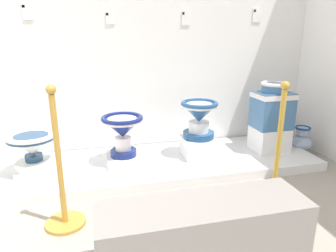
{
  "coord_description": "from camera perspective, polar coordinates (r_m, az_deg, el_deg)",
  "views": [
    {
      "loc": [
        1.18,
        -0.53,
        1.29
      ],
      "look_at": [
        1.85,
        2.22,
        0.43
      ],
      "focal_mm": 32.82,
      "sensor_mm": 36.0,
      "label": 1
    }
  ],
  "objects": [
    {
      "name": "stanchion_post_near_right",
      "position": [
        2.59,
        19.43,
        -7.42
      ],
      "size": [
        0.27,
        0.27,
        0.96
      ],
      "color": "gold",
      "rests_on": "ground_plane"
    },
    {
      "name": "info_placard_third",
      "position": [
        3.37,
        3.34,
        19.43
      ],
      "size": [
        0.09,
        0.01,
        0.14
      ],
      "color": "white"
    },
    {
      "name": "antique_toilet_pale_glazed",
      "position": [
        3.33,
        18.84,
        3.67
      ],
      "size": [
        0.37,
        0.3,
        0.48
      ],
      "color": "#3C6897",
      "rests_on": "plinth_block_pale_glazed"
    },
    {
      "name": "plinth_block_squat_floral",
      "position": [
        3.13,
        5.61,
        -3.84
      ],
      "size": [
        0.31,
        0.32,
        0.19
      ],
      "primitive_type": "cube",
      "color": "white",
      "rests_on": "display_platform"
    },
    {
      "name": "plinth_block_tall_cobalt",
      "position": [
        3.02,
        -23.39,
        -7.49
      ],
      "size": [
        0.3,
        0.29,
        0.05
      ],
      "primitive_type": "cube",
      "color": "white",
      "rests_on": "display_platform"
    },
    {
      "name": "antique_toilet_rightmost",
      "position": [
        2.9,
        -8.45,
        -0.49
      ],
      "size": [
        0.39,
        0.39,
        0.39
      ],
      "color": "navy",
      "rests_on": "plinth_block_rightmost"
    },
    {
      "name": "plinth_block_rightmost",
      "position": [
        3.0,
        -8.2,
        -6.07
      ],
      "size": [
        0.32,
        0.36,
        0.07
      ],
      "primitive_type": "cube",
      "color": "white",
      "rests_on": "display_platform"
    },
    {
      "name": "info_placard_fourth",
      "position": [
        3.69,
        16.21,
        19.19
      ],
      "size": [
        0.1,
        0.01,
        0.15
      ],
      "color": "white"
    },
    {
      "name": "antique_toilet_tall_cobalt",
      "position": [
        2.93,
        -23.91,
        -3.35
      ],
      "size": [
        0.42,
        0.42,
        0.32
      ],
      "color": "white",
      "rests_on": "plinth_block_tall_cobalt"
    },
    {
      "name": "museum_bench",
      "position": [
        1.84,
        6.48,
        -19.42
      ],
      "size": [
        1.18,
        0.36,
        0.4
      ],
      "primitive_type": "cube",
      "color": "gray",
      "rests_on": "ground_plane"
    },
    {
      "name": "wall_back",
      "position": [
        3.32,
        -3.29,
        19.01
      ],
      "size": [
        3.79,
        0.06,
        2.83
      ],
      "primitive_type": "cube",
      "color": "white",
      "rests_on": "ground_plane"
    },
    {
      "name": "plinth_block_pale_glazed",
      "position": [
        3.42,
        18.27,
        -2.27
      ],
      "size": [
        0.34,
        0.31,
        0.25
      ],
      "primitive_type": "cube",
      "color": "white",
      "rests_on": "display_platform"
    },
    {
      "name": "decorative_vase_spare",
      "position": [
        3.72,
        23.51,
        -2.58
      ],
      "size": [
        0.24,
        0.24,
        0.31
      ],
      "color": "navy",
      "rests_on": "ground_plane"
    },
    {
      "name": "stanchion_post_near_left",
      "position": [
        2.24,
        -19.1,
        -11.07
      ],
      "size": [
        0.27,
        0.27,
        0.99
      ],
      "color": "gold",
      "rests_on": "ground_plane"
    },
    {
      "name": "display_platform",
      "position": [
        3.08,
        -1.1,
        -6.99
      ],
      "size": [
        3.08,
        0.92,
        0.09
      ],
      "primitive_type": "cube",
      "color": "white",
      "rests_on": "ground_plane"
    },
    {
      "name": "info_placard_second",
      "position": [
        3.23,
        -10.69,
        19.14
      ],
      "size": [
        0.09,
        0.01,
        0.12
      ],
      "color": "white"
    },
    {
      "name": "info_placard_first",
      "position": [
        3.27,
        -24.66,
        18.79
      ],
      "size": [
        0.09,
        0.01,
        0.15
      ],
      "color": "white"
    },
    {
      "name": "antique_toilet_squat_floral",
      "position": [
        3.03,
        5.79,
        1.99
      ],
      "size": [
        0.37,
        0.37,
        0.37
      ],
      "color": "navy",
      "rests_on": "plinth_block_squat_floral"
    }
  ]
}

